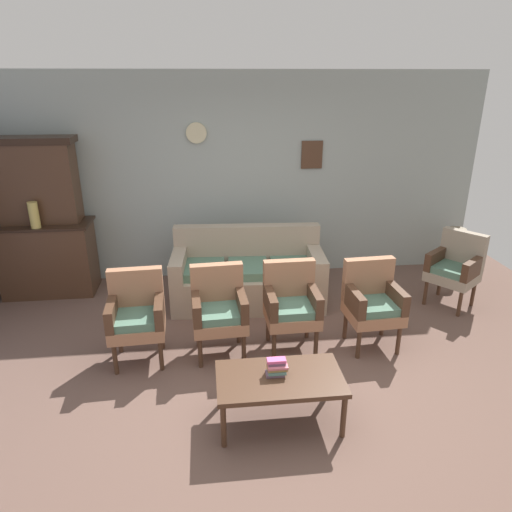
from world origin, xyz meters
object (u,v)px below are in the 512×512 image
object	(u,v)px
armchair_by_doorway	(137,313)
wingback_chair_by_fireplace	(455,266)
armchair_near_cabinet	(372,301)
coffee_table	(280,381)
armchair_row_middle	(291,303)
book_stack_on_table	(277,367)
floral_couch	(248,277)
floor_vase_by_wall	(453,253)
vase_on_cabinet	(34,215)
side_cabinet	(49,258)
armchair_near_couch_end	(219,308)

from	to	relation	value
armchair_by_doorway	wingback_chair_by_fireplace	world-z (taller)	same
armchair_near_cabinet	wingback_chair_by_fireplace	bearing A→B (deg)	30.54
coffee_table	armchair_by_doorway	bearing A→B (deg)	139.80
armchair_row_middle	armchair_near_cabinet	size ratio (longest dim) A/B	1.00
wingback_chair_by_fireplace	book_stack_on_table	world-z (taller)	wingback_chair_by_fireplace
wingback_chair_by_fireplace	coffee_table	size ratio (longest dim) A/B	0.90
floral_couch	floor_vase_by_wall	distance (m)	2.93
vase_on_cabinet	wingback_chair_by_fireplace	bearing A→B (deg)	-8.22
side_cabinet	wingback_chair_by_fireplace	bearing A→B (deg)	-10.31
coffee_table	armchair_near_cabinet	bearing A→B (deg)	43.07
side_cabinet	armchair_by_doorway	bearing A→B (deg)	-51.96
armchair_row_middle	floor_vase_by_wall	xyz separation A→B (m)	(2.56, 1.53, -0.15)
book_stack_on_table	floral_couch	bearing A→B (deg)	90.70
side_cabinet	armchair_by_doorway	xyz separation A→B (m)	(1.31, -1.67, 0.03)
coffee_table	book_stack_on_table	bearing A→B (deg)	121.78
coffee_table	book_stack_on_table	xyz separation A→B (m)	(-0.02, 0.04, 0.11)
wingback_chair_by_fireplace	coffee_table	bearing A→B (deg)	-143.17
side_cabinet	coffee_table	xyz separation A→B (m)	(2.53, -2.71, -0.09)
side_cabinet	floor_vase_by_wall	distance (m)	5.38
floor_vase_by_wall	side_cabinet	bearing A→B (deg)	178.93
vase_on_cabinet	wingback_chair_by_fireplace	size ratio (longest dim) A/B	0.35
floral_couch	armchair_near_cabinet	bearing A→B (deg)	-43.93
wingback_chair_by_fireplace	coffee_table	distance (m)	3.02
armchair_near_couch_end	book_stack_on_table	distance (m)	1.11
armchair_near_cabinet	wingback_chair_by_fireplace	distance (m)	1.51
vase_on_cabinet	armchair_by_doorway	world-z (taller)	vase_on_cabinet
vase_on_cabinet	wingback_chair_by_fireplace	world-z (taller)	vase_on_cabinet
vase_on_cabinet	armchair_row_middle	world-z (taller)	vase_on_cabinet
armchair_row_middle	book_stack_on_table	size ratio (longest dim) A/B	5.20
side_cabinet	wingback_chair_by_fireplace	xyz separation A→B (m)	(4.95, -0.90, 0.03)
vase_on_cabinet	armchair_near_couch_end	distance (m)	2.64
armchair_near_couch_end	wingback_chair_by_fireplace	bearing A→B (deg)	14.70
vase_on_cabinet	floral_couch	distance (m)	2.64
armchair_near_couch_end	book_stack_on_table	xyz separation A→B (m)	(0.42, -1.03, -0.01)
wingback_chair_by_fireplace	vase_on_cabinet	bearing A→B (deg)	171.78
wingback_chair_by_fireplace	floor_vase_by_wall	xyz separation A→B (m)	(0.43, 0.80, -0.15)
armchair_by_doorway	coffee_table	distance (m)	1.61
armchair_near_cabinet	side_cabinet	bearing A→B (deg)	155.43
book_stack_on_table	floor_vase_by_wall	distance (m)	3.85
armchair_by_doorway	book_stack_on_table	xyz separation A→B (m)	(1.20, -1.00, -0.01)
coffee_table	floor_vase_by_wall	world-z (taller)	floor_vase_by_wall
vase_on_cabinet	floor_vase_by_wall	xyz separation A→B (m)	(5.39, 0.08, -0.74)
side_cabinet	armchair_near_cabinet	world-z (taller)	side_cabinet
vase_on_cabinet	floral_couch	bearing A→B (deg)	-8.32
floral_couch	coffee_table	xyz separation A→B (m)	(0.05, -2.16, 0.05)
armchair_row_middle	book_stack_on_table	xyz separation A→B (m)	(-0.31, -1.05, -0.01)
side_cabinet	armchair_near_cabinet	size ratio (longest dim) A/B	1.28
side_cabinet	wingback_chair_by_fireplace	size ratio (longest dim) A/B	1.28
floral_couch	book_stack_on_table	size ratio (longest dim) A/B	10.70
vase_on_cabinet	armchair_by_doorway	distance (m)	2.08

